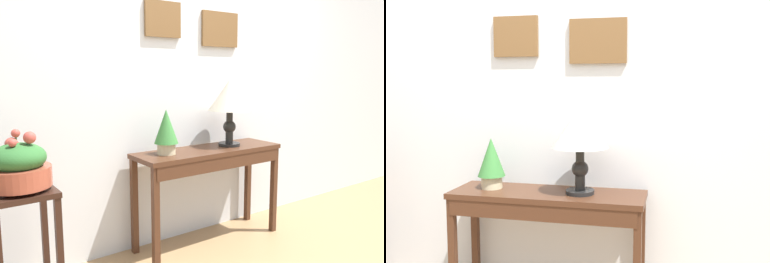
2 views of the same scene
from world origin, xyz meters
The scene contains 4 objects.
back_wall_with_art centered at (0.00, 1.43, 1.40)m, with size 9.00×0.13×2.80m.
console_table centered at (-0.09, 1.12, 0.66)m, with size 1.23×0.38×0.77m.
table_lamp centered at (0.12, 1.15, 1.17)m, with size 0.35×0.35×0.55m.
potted_plant_on_console centered at (-0.48, 1.16, 0.95)m, with size 0.18×0.18×0.33m.
Camera 2 is at (0.68, -1.41, 1.45)m, focal length 40.24 mm.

